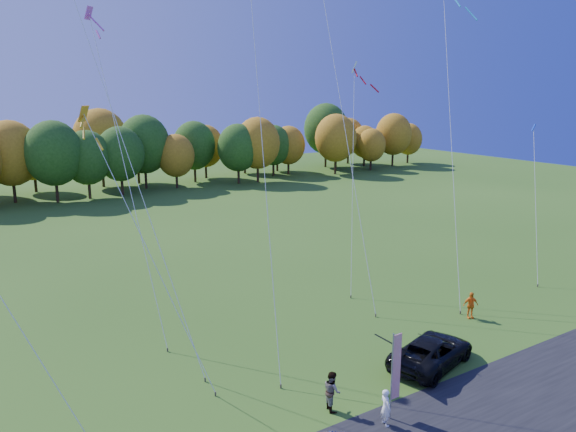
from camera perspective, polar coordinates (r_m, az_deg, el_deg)
ground at (r=26.03m, az=7.53°, el=-17.77°), size 160.00×160.00×0.00m
tree_line at (r=74.58m, az=-20.86°, el=1.77°), size 116.00×12.00×10.00m
black_suv at (r=28.91m, az=14.40°, el=-13.18°), size 5.67×3.70×1.45m
person_tailgate_a at (r=23.97m, az=9.89°, el=-18.60°), size 0.45×0.62×1.56m
person_tailgate_b at (r=24.65m, az=4.49°, el=-17.27°), size 0.85×0.98×1.71m
person_east at (r=34.98m, az=18.05°, el=-8.61°), size 1.01×0.72×1.59m
feather_flag at (r=23.77m, az=10.84°, el=-14.76°), size 0.50×0.08×3.75m
kite_delta_blue at (r=28.26m, az=-17.45°, el=10.29°), size 5.47×11.76×25.45m
kite_parafoil_orange at (r=37.57m, az=4.62°, el=15.76°), size 5.18×13.83×30.71m
kite_delta_red at (r=27.24m, az=-2.79°, el=9.86°), size 4.22×9.02×24.13m
kite_parafoil_rainbow at (r=37.62m, az=16.24°, el=7.91°), size 6.69×8.11×20.94m
kite_diamond_yellow at (r=25.20m, az=-13.89°, el=-3.72°), size 4.14×5.62×12.84m
kite_diamond_green at (r=23.48m, az=-26.05°, el=-9.39°), size 4.34×5.18×10.01m
kite_diamond_white at (r=37.75m, az=6.60°, el=3.97°), size 4.31×5.33×15.44m
kite_diamond_pink at (r=31.26m, az=-16.13°, el=4.34°), size 1.36×8.50×18.01m
kite_diamond_blue_low at (r=42.97m, az=23.85°, el=1.14°), size 3.53×3.97×10.97m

